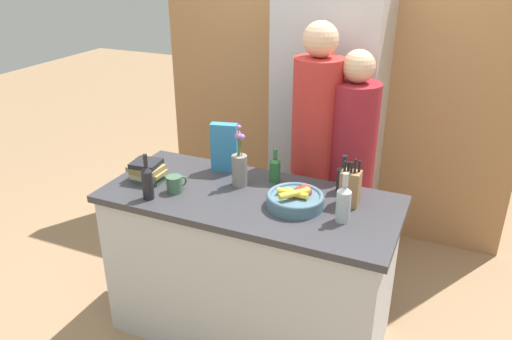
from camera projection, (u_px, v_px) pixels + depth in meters
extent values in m
plane|color=#A37F5B|center=(250.00, 328.00, 3.15)|extent=(14.00, 14.00, 0.00)
cube|color=silver|center=(250.00, 269.00, 2.97)|extent=(1.59, 0.70, 0.90)
cube|color=#38383D|center=(249.00, 199.00, 2.77)|extent=(1.65, 0.73, 0.04)
cube|color=#AD7A4C|center=(331.00, 71.00, 3.91)|extent=(2.85, 0.12, 2.60)
cube|color=#B7B7BC|center=(329.00, 124.00, 3.70)|extent=(0.73, 0.60, 1.99)
cylinder|color=#B7B7BC|center=(309.00, 123.00, 3.42)|extent=(0.02, 0.02, 1.09)
cylinder|color=slate|center=(295.00, 201.00, 2.64)|extent=(0.30, 0.30, 0.06)
torus|color=slate|center=(295.00, 196.00, 2.63)|extent=(0.30, 0.30, 0.03)
sphere|color=#99B233|center=(288.00, 194.00, 2.64)|extent=(0.08, 0.08, 0.08)
sphere|color=red|center=(305.00, 192.00, 2.65)|extent=(0.08, 0.08, 0.08)
sphere|color=red|center=(297.00, 196.00, 2.63)|extent=(0.07, 0.07, 0.07)
sphere|color=red|center=(299.00, 192.00, 2.66)|extent=(0.07, 0.07, 0.07)
sphere|color=red|center=(290.00, 197.00, 2.63)|extent=(0.07, 0.07, 0.07)
cylinder|color=yellow|center=(293.00, 193.00, 2.61)|extent=(0.17, 0.04, 0.03)
cylinder|color=yellow|center=(294.00, 193.00, 2.58)|extent=(0.14, 0.15, 0.03)
cube|color=olive|center=(350.00, 188.00, 2.64)|extent=(0.10, 0.09, 0.19)
cylinder|color=black|center=(345.00, 167.00, 2.59)|extent=(0.01, 0.01, 0.07)
cylinder|color=black|center=(349.00, 167.00, 2.59)|extent=(0.01, 0.01, 0.06)
cylinder|color=black|center=(351.00, 168.00, 2.58)|extent=(0.01, 0.01, 0.07)
cylinder|color=black|center=(355.00, 167.00, 2.57)|extent=(0.01, 0.01, 0.09)
cylinder|color=black|center=(359.00, 167.00, 2.58)|extent=(0.01, 0.01, 0.07)
cylinder|color=gray|center=(240.00, 170.00, 2.85)|extent=(0.09, 0.09, 0.18)
cylinder|color=#477538|center=(241.00, 147.00, 2.79)|extent=(0.01, 0.02, 0.11)
sphere|color=#9966B2|center=(242.00, 137.00, 2.76)|extent=(0.04, 0.04, 0.04)
cylinder|color=#477538|center=(240.00, 146.00, 2.80)|extent=(0.02, 0.01, 0.11)
sphere|color=#9966B2|center=(241.00, 136.00, 2.78)|extent=(0.03, 0.03, 0.03)
cylinder|color=#477538|center=(239.00, 144.00, 2.79)|extent=(0.02, 0.01, 0.13)
sphere|color=#9966B2|center=(238.00, 133.00, 2.77)|extent=(0.03, 0.03, 0.03)
cylinder|color=#477538|center=(238.00, 146.00, 2.79)|extent=(0.01, 0.01, 0.12)
sphere|color=#9966B2|center=(238.00, 136.00, 2.76)|extent=(0.04, 0.04, 0.04)
cylinder|color=#477538|center=(239.00, 142.00, 2.78)|extent=(0.01, 0.01, 0.17)
sphere|color=#9966B2|center=(239.00, 127.00, 2.74)|extent=(0.03, 0.03, 0.03)
cube|color=teal|center=(224.00, 148.00, 3.01)|extent=(0.17, 0.10, 0.30)
cylinder|color=#42664C|center=(174.00, 184.00, 2.79)|extent=(0.09, 0.09, 0.10)
torus|color=#42664C|center=(182.00, 181.00, 2.82)|extent=(0.04, 0.06, 0.07)
cube|color=#3D6047|center=(149.00, 179.00, 2.94)|extent=(0.19, 0.13, 0.02)
cube|color=#B7A88E|center=(147.00, 175.00, 2.93)|extent=(0.17, 0.13, 0.03)
cube|color=#99844C|center=(148.00, 172.00, 2.92)|extent=(0.20, 0.12, 0.02)
cube|color=#99844C|center=(146.00, 168.00, 2.91)|extent=(0.20, 0.14, 0.03)
cube|color=#232328|center=(146.00, 163.00, 2.91)|extent=(0.17, 0.16, 0.03)
cylinder|color=black|center=(148.00, 185.00, 2.70)|extent=(0.06, 0.06, 0.16)
cone|color=black|center=(146.00, 169.00, 2.66)|extent=(0.06, 0.06, 0.03)
cylinder|color=black|center=(145.00, 160.00, 2.64)|extent=(0.02, 0.02, 0.07)
cylinder|color=#B2BCC1|center=(343.00, 206.00, 2.49)|extent=(0.07, 0.07, 0.16)
cone|color=#B2BCC1|center=(345.00, 189.00, 2.44)|extent=(0.07, 0.07, 0.03)
cylinder|color=#B2BCC1|center=(345.00, 180.00, 2.42)|extent=(0.03, 0.03, 0.07)
cylinder|color=#286633|center=(275.00, 171.00, 2.91)|extent=(0.06, 0.06, 0.12)
cone|color=#286633|center=(275.00, 160.00, 2.88)|extent=(0.06, 0.06, 0.02)
cylinder|color=#286633|center=(275.00, 154.00, 2.86)|extent=(0.02, 0.02, 0.05)
cylinder|color=black|center=(343.00, 180.00, 2.80)|extent=(0.08, 0.08, 0.13)
cone|color=black|center=(344.00, 167.00, 2.76)|extent=(0.08, 0.08, 0.03)
cylinder|color=black|center=(345.00, 160.00, 2.74)|extent=(0.03, 0.03, 0.06)
cube|color=#383842|center=(311.00, 229.00, 3.40)|extent=(0.24, 0.16, 0.88)
cylinder|color=red|center=(316.00, 117.00, 3.07)|extent=(0.30, 0.30, 0.73)
sphere|color=#DBAD89|center=(321.00, 39.00, 2.87)|extent=(0.21, 0.21, 0.21)
cube|color=#383842|center=(344.00, 239.00, 3.36)|extent=(0.27, 0.22, 0.80)
cylinder|color=maroon|center=(353.00, 136.00, 3.05)|extent=(0.30, 0.30, 0.67)
sphere|color=#DBAD89|center=(359.00, 66.00, 2.87)|extent=(0.19, 0.19, 0.19)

